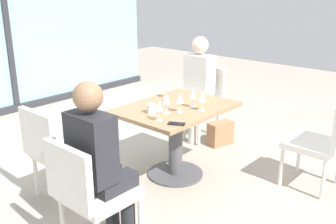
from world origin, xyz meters
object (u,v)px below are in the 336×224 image
object	(u,v)px
chair_side_end	(88,190)
coffee_cup	(151,108)
chair_far_right	(201,98)
wine_glass_0	(202,97)
person_far_right	(196,83)
chair_front_right	(325,139)
wine_glass_4	(180,98)
chair_far_left	(56,149)
wine_glass_5	(159,106)
wine_glass_2	(166,99)
dining_table_main	(176,127)
person_side_end	(99,158)
wine_glass_3	(193,94)
wine_glass_1	(166,85)
handbag_0	(220,133)
cell_phone_on_table	(176,124)

from	to	relation	value
chair_side_end	coffee_cup	world-z (taller)	chair_side_end
chair_far_right	wine_glass_0	distance (m)	1.29
person_far_right	wine_glass_0	xyz separation A→B (m)	(-0.88, -0.74, 0.16)
chair_front_right	wine_glass_4	xyz separation A→B (m)	(-0.81, 1.06, 0.37)
chair_far_left	wine_glass_5	world-z (taller)	wine_glass_5
coffee_cup	chair_far_left	bearing A→B (deg)	149.44
chair_front_right	wine_glass_2	distance (m)	1.50
dining_table_main	chair_far_right	world-z (taller)	chair_far_right
person_side_end	wine_glass_4	xyz separation A→B (m)	(1.08, 0.17, 0.16)
wine_glass_4	wine_glass_0	bearing A→B (deg)	-35.59
wine_glass_3	wine_glass_4	bearing A→B (deg)	179.77
chair_side_end	wine_glass_2	world-z (taller)	wine_glass_2
wine_glass_4	wine_glass_1	bearing A→B (deg)	56.07
chair_far_right	chair_far_left	bearing A→B (deg)	180.00
person_side_end	wine_glass_1	distance (m)	1.49
person_side_end	handbag_0	xyz separation A→B (m)	(2.15, 0.42, -0.56)
chair_far_right	chair_far_left	size ratio (longest dim) A/B	1.00
wine_glass_0	wine_glass_1	distance (m)	0.55
chair_far_left	wine_glass_1	xyz separation A→B (m)	(1.22, -0.20, 0.37)
chair_side_end	wine_glass_1	bearing A→B (deg)	21.79
dining_table_main	person_far_right	xyz separation A→B (m)	(0.94, 0.47, 0.18)
person_far_right	coffee_cup	distance (m)	1.33
wine_glass_1	chair_far_right	bearing A→B (deg)	12.56
chair_front_right	wine_glass_2	world-z (taller)	wine_glass_2
chair_far_left	coffee_cup	size ratio (longest dim) A/B	9.67
chair_far_left	cell_phone_on_table	world-z (taller)	chair_far_left
wine_glass_3	wine_glass_5	world-z (taller)	same
dining_table_main	wine_glass_3	distance (m)	0.38
cell_phone_on_table	handbag_0	bearing A→B (deg)	-10.22
wine_glass_0	wine_glass_3	world-z (taller)	same
wine_glass_5	cell_phone_on_table	xyz separation A→B (m)	(0.03, -0.17, -0.13)
cell_phone_on_table	wine_glass_3	bearing A→B (deg)	-6.25
wine_glass_5	chair_side_end	bearing A→B (deg)	-170.36
cell_phone_on_table	wine_glass_2	bearing A→B (deg)	30.25
wine_glass_5	cell_phone_on_table	size ratio (longest dim) A/B	1.28
wine_glass_0	coffee_cup	xyz separation A→B (m)	(-0.36, 0.30, -0.09)
wine_glass_4	wine_glass_5	size ratio (longest dim) A/B	1.00
chair_front_right	wine_glass_0	world-z (taller)	wine_glass_0
wine_glass_0	cell_phone_on_table	world-z (taller)	wine_glass_0
person_far_right	wine_glass_3	world-z (taller)	person_far_right
chair_side_end	person_far_right	bearing A→B (deg)	19.27
dining_table_main	wine_glass_5	size ratio (longest dim) A/B	5.97
chair_front_right	wine_glass_4	world-z (taller)	wine_glass_4
wine_glass_4	person_far_right	bearing A→B (deg)	30.19
coffee_cup	handbag_0	bearing A→B (deg)	3.25
wine_glass_1	wine_glass_2	distance (m)	0.52
chair_front_right	wine_glass_0	xyz separation A→B (m)	(-0.64, 0.93, 0.37)
coffee_cup	cell_phone_on_table	bearing A→B (deg)	-101.29
chair_side_end	wine_glass_4	bearing A→B (deg)	8.17
dining_table_main	wine_glass_3	world-z (taller)	wine_glass_3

